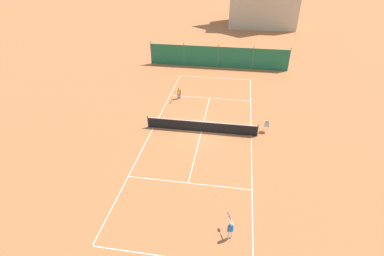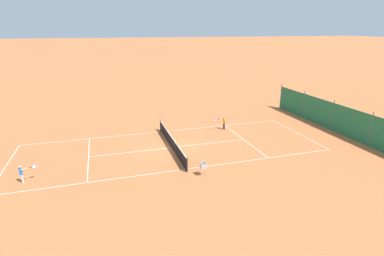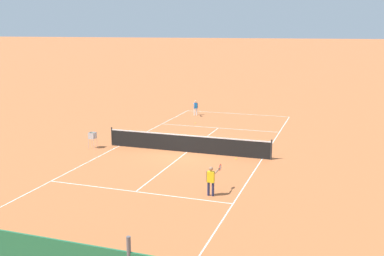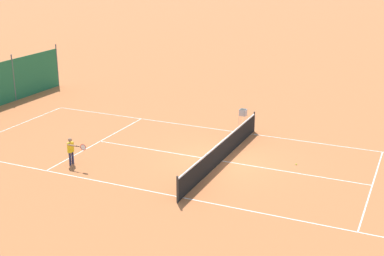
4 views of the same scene
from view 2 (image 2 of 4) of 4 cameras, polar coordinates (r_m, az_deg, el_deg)
name	(u,v)px [view 2 (image 2 of 4)]	position (r m, az deg, el deg)	size (l,w,h in m)	color
ground_plane	(172,148)	(24.31, -3.90, -3.73)	(600.00, 600.00, 0.00)	#BC6638
court_line_markings	(172,147)	(24.31, -3.90, -3.73)	(8.25, 23.85, 0.01)	white
tennis_net	(172,142)	(24.13, -3.92, -2.63)	(9.18, 0.08, 1.06)	#2D2D2D
windscreen_fence_far	(332,116)	(31.05, 25.12, 2.02)	(17.28, 0.08, 2.90)	#236B42
player_far_service	(224,122)	(28.53, 6.05, 1.12)	(0.41, 1.01, 1.22)	#23284C
player_far_baseline	(22,172)	(21.53, -29.66, -7.36)	(0.40, 1.01, 1.15)	white
tennis_ball_far_corner	(134,156)	(23.03, -10.98, -5.26)	(0.07, 0.07, 0.07)	#CCE033
tennis_ball_by_net_left	(75,169)	(22.13, -21.41, -7.29)	(0.07, 0.07, 0.07)	#CCE033
tennis_ball_near_corner	(170,135)	(27.00, -4.25, -1.36)	(0.07, 0.07, 0.07)	#CCE033
ball_hopper	(203,166)	(19.60, 2.14, -7.29)	(0.36, 0.36, 0.89)	#B7B7BC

